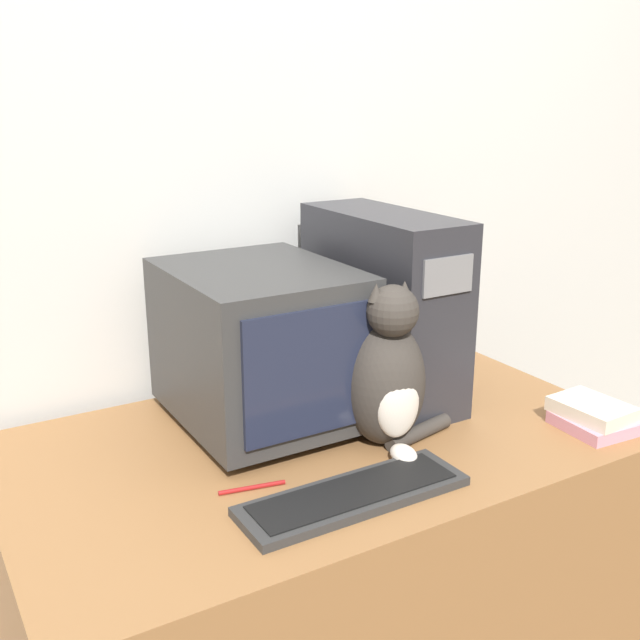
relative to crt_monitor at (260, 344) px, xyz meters
The scene contains 8 objects.
wall_back 0.44m from the crt_monitor, 76.63° to the left, with size 7.00×0.05×2.50m.
desk 0.60m from the crt_monitor, 61.88° to the right, with size 1.37×0.82×0.77m.
crt_monitor is the anchor object (origin of this frame).
computer_tower 0.34m from the crt_monitor, ahead, with size 0.19×0.48×0.46m.
keyboard 0.44m from the crt_monitor, 90.97° to the right, with size 0.45×0.14×0.02m.
cat 0.30m from the crt_monitor, 52.65° to the right, with size 0.27×0.25×0.37m.
book_stack 0.78m from the crt_monitor, 33.37° to the right, with size 0.15×0.18×0.06m.
pen 0.36m from the crt_monitor, 119.85° to the right, with size 0.13×0.03×0.01m.
Camera 1 is at (-0.78, -0.90, 1.52)m, focal length 42.00 mm.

